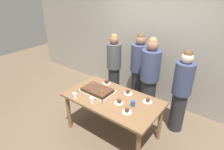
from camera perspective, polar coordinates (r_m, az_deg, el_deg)
ground_plane at (r=3.76m, az=0.14°, el=-16.95°), size 12.00×12.00×0.00m
interior_back_panel at (r=4.27m, az=13.47°, el=10.97°), size 8.00×0.12×3.00m
party_table at (r=3.33m, az=0.15°, el=-8.36°), size 1.67×0.92×0.77m
sheet_cake at (r=3.40m, az=-4.47°, el=-4.84°), size 0.59×0.40×0.13m
plated_slice_near_left at (r=3.72m, az=-1.62°, el=-2.28°), size 0.15×0.15×0.07m
plated_slice_near_right at (r=2.95m, az=4.53°, el=-10.93°), size 0.15×0.15×0.07m
plated_slice_far_left at (r=3.14m, az=2.13°, el=-8.23°), size 0.15×0.15×0.07m
plated_slice_far_right at (r=3.40m, az=4.85°, el=-5.38°), size 0.15×0.15×0.07m
plated_slice_center_front at (r=3.22m, az=10.76°, el=-7.78°), size 0.15×0.15×0.07m
drink_cup_nearest at (r=3.31m, az=-11.24°, el=-6.14°), size 0.07×0.07×0.10m
drink_cup_middle at (r=3.08m, az=6.39°, el=-8.52°), size 0.07×0.07×0.10m
drink_cup_far_end at (r=3.15m, az=-6.08°, el=-7.59°), size 0.07×0.07×0.10m
person_serving_front at (r=4.19m, az=8.16°, el=1.67°), size 0.38×0.38×1.66m
person_green_shirt_behind at (r=3.75m, az=11.27°, el=-1.13°), size 0.37×0.37×1.71m
person_striped_tie_right at (r=4.30m, az=0.61°, el=2.45°), size 0.32×0.32×1.61m
person_far_right_suit at (r=3.57m, az=20.22°, el=-4.72°), size 0.33×0.33×1.60m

